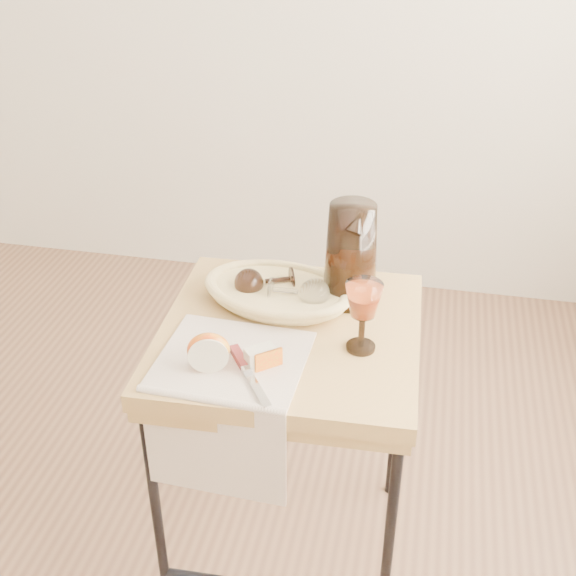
% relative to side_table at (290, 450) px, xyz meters
% --- Properties ---
extents(side_table, '(0.61, 0.61, 0.75)m').
position_rel_side_table_xyz_m(side_table, '(0.00, 0.00, 0.00)').
color(side_table, brown).
rests_on(side_table, floor).
extents(tea_towel, '(0.32, 0.29, 0.01)m').
position_rel_side_table_xyz_m(tea_towel, '(-0.10, -0.15, 0.38)').
color(tea_towel, '#FDE5CB').
rests_on(tea_towel, side_table).
extents(bread_basket, '(0.35, 0.27, 0.05)m').
position_rel_side_table_xyz_m(bread_basket, '(-0.05, 0.10, 0.40)').
color(bread_basket, tan).
rests_on(bread_basket, side_table).
extents(goblet_lying_a, '(0.13, 0.11, 0.07)m').
position_rel_side_table_xyz_m(goblet_lying_a, '(-0.08, 0.12, 0.42)').
color(goblet_lying_a, '#321E17').
rests_on(goblet_lying_a, bread_basket).
extents(goblet_lying_b, '(0.12, 0.07, 0.07)m').
position_rel_side_table_xyz_m(goblet_lying_b, '(-0.00, 0.09, 0.42)').
color(goblet_lying_b, white).
rests_on(goblet_lying_b, bread_basket).
extents(pitcher, '(0.24, 0.29, 0.29)m').
position_rel_side_table_xyz_m(pitcher, '(0.11, 0.15, 0.50)').
color(pitcher, black).
rests_on(pitcher, side_table).
extents(wine_goblet, '(0.08, 0.08, 0.17)m').
position_rel_side_table_xyz_m(wine_goblet, '(0.17, -0.04, 0.46)').
color(wine_goblet, white).
rests_on(wine_goblet, side_table).
extents(apple_half, '(0.10, 0.07, 0.08)m').
position_rel_side_table_xyz_m(apple_half, '(-0.14, -0.18, 0.42)').
color(apple_half, '#DE0701').
rests_on(apple_half, tea_towel).
extents(apple_wedge, '(0.07, 0.07, 0.04)m').
position_rel_side_table_xyz_m(apple_wedge, '(-0.03, -0.15, 0.40)').
color(apple_wedge, beige).
rests_on(apple_wedge, tea_towel).
extents(table_knife, '(0.13, 0.18, 0.02)m').
position_rel_side_table_xyz_m(table_knife, '(-0.05, -0.20, 0.39)').
color(table_knife, silver).
rests_on(table_knife, tea_towel).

